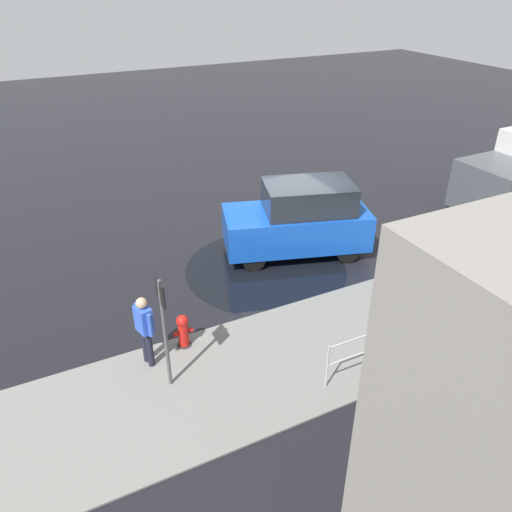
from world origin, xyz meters
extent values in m
plane|color=black|center=(0.00, 0.00, 0.00)|extent=(60.00, 60.00, 0.00)
cube|color=slate|center=(0.00, 4.20, 0.02)|extent=(24.00, 3.20, 0.04)
cube|color=blue|center=(-0.01, 0.45, 0.79)|extent=(4.23, 2.78, 0.99)
cube|color=#1E232B|center=(-0.30, 0.55, 1.67)|extent=(2.68, 2.12, 0.77)
cylinder|color=black|center=(1.44, 0.75, 0.30)|extent=(0.64, 0.39, 0.60)
cylinder|color=black|center=(1.01, -0.61, 0.30)|extent=(0.64, 0.39, 0.60)
cylinder|color=black|center=(-1.02, 1.52, 0.30)|extent=(0.64, 0.39, 0.60)
cylinder|color=black|center=(-1.45, 0.15, 0.30)|extent=(0.64, 0.39, 0.60)
cube|color=#474C51|center=(-6.57, 1.49, 1.15)|extent=(2.06, 2.15, 1.50)
cylinder|color=black|center=(-6.66, 0.61, 0.40)|extent=(0.81, 0.30, 0.80)
cylinder|color=red|center=(4.13, 2.90, 0.31)|extent=(0.22, 0.22, 0.62)
sphere|color=red|center=(4.13, 2.90, 0.67)|extent=(0.26, 0.26, 0.26)
cylinder|color=red|center=(3.97, 2.90, 0.38)|extent=(0.10, 0.09, 0.09)
cylinder|color=red|center=(4.29, 2.90, 0.38)|extent=(0.10, 0.09, 0.09)
cylinder|color=#2D2D2D|center=(4.13, 2.90, 0.03)|extent=(0.31, 0.31, 0.06)
cube|color=blue|center=(4.94, 3.10, 1.12)|extent=(0.32, 0.41, 0.55)
sphere|color=tan|center=(4.94, 3.10, 1.51)|extent=(0.22, 0.22, 0.22)
cylinder|color=#1E1E2D|center=(4.96, 3.01, 0.42)|extent=(0.13, 0.13, 0.85)
cylinder|color=#1E1E2D|center=(4.92, 3.19, 0.42)|extent=(0.13, 0.13, 0.85)
cylinder|color=blue|center=(5.00, 2.87, 1.12)|extent=(0.09, 0.09, 0.50)
cylinder|color=blue|center=(4.88, 3.33, 1.12)|extent=(0.09, 0.09, 0.50)
cylinder|color=#B7BABF|center=(-0.56, 5.26, 0.53)|extent=(0.04, 0.04, 1.05)
cylinder|color=#B7BABF|center=(2.13, 5.26, 0.53)|extent=(0.04, 0.04, 1.05)
cylinder|color=#B7BABF|center=(-1.90, 5.26, 1.00)|extent=(8.06, 0.04, 0.04)
cylinder|color=#B7BABF|center=(-1.90, 5.26, 0.58)|extent=(8.06, 0.04, 0.04)
cylinder|color=#4C4C51|center=(4.74, 3.85, 1.20)|extent=(0.07, 0.07, 2.40)
cube|color=black|center=(4.74, 3.85, 2.15)|extent=(0.04, 0.44, 0.44)
cylinder|color=black|center=(1.12, 0.86, 0.00)|extent=(4.30, 4.30, 0.01)
camera|label=1|loc=(6.42, 10.92, 6.97)|focal=35.00mm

